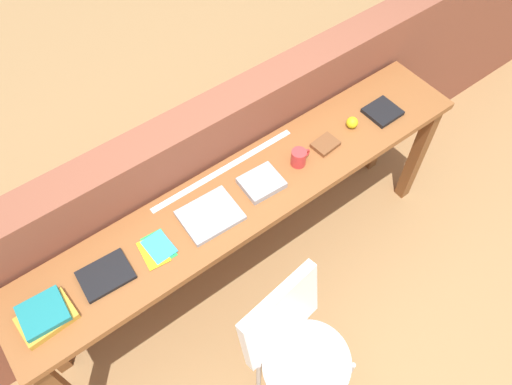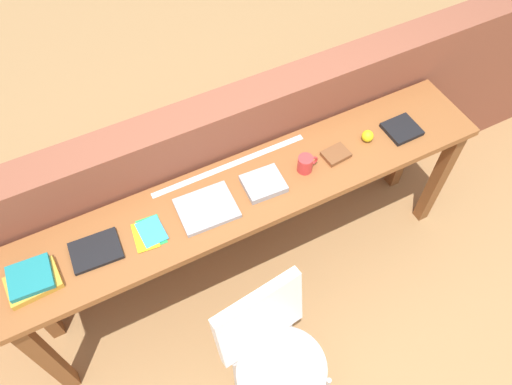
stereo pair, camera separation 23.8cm
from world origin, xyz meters
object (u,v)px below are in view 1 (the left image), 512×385
mug (299,157)px  leather_journal_brown (325,144)px  pamphlet_pile_colourful (157,248)px  magazine_cycling (106,275)px  sports_ball_small (352,122)px  chair_white_moulded (298,347)px  book_stack_leftmost (45,316)px  book_open_centre (210,215)px  book_repair_rightmost (382,112)px

mug → leather_journal_brown: mug is taller
pamphlet_pile_colourful → magazine_cycling: bearing=175.8°
sports_ball_small → mug: bearing=-176.9°
chair_white_moulded → pamphlet_pile_colourful: (-0.31, 0.65, 0.36)m
magazine_cycling → pamphlet_pile_colourful: size_ratio=1.23×
leather_journal_brown → book_stack_leftmost: bearing=175.3°
book_stack_leftmost → book_open_centre: 0.81m
magazine_cycling → book_open_centre: book_open_centre is taller
mug → chair_white_moulded: bearing=-128.5°
book_open_centre → mug: bearing=2.1°
book_stack_leftmost → book_repair_rightmost: book_stack_leftmost is taller
mug → book_repair_rightmost: size_ratio=0.64×
book_open_centre → leather_journal_brown: (0.72, -0.00, 0.00)m
pamphlet_pile_colourful → book_repair_rightmost: 1.40m
pamphlet_pile_colourful → chair_white_moulded: bearing=-64.3°
mug → leather_journal_brown: (0.18, 0.00, -0.03)m
sports_ball_small → book_repair_rightmost: bearing=-8.5°
book_stack_leftmost → book_open_centre: book_stack_leftmost is taller
magazine_cycling → pamphlet_pile_colourful: 0.25m
book_stack_leftmost → chair_white_moulded: bearing=-37.3°
pamphlet_pile_colourful → sports_ball_small: (1.20, 0.02, 0.03)m
magazine_cycling → leather_journal_brown: bearing=2.4°
leather_journal_brown → sports_ball_small: bearing=0.0°
pamphlet_pile_colourful → mug: (0.82, -0.01, 0.04)m
magazine_cycling → book_stack_leftmost: bearing=-171.1°
book_open_centre → book_repair_rightmost: size_ratio=1.55×
book_repair_rightmost → mug: bearing=178.4°
pamphlet_pile_colourful → book_repair_rightmost: (1.40, -0.01, 0.01)m
pamphlet_pile_colourful → book_stack_leftmost: bearing=-179.0°
chair_white_moulded → leather_journal_brown: bearing=42.9°
book_open_centre → sports_ball_small: bearing=3.5°
chair_white_moulded → leather_journal_brown: (0.69, 0.64, 0.37)m
sports_ball_small → book_repair_rightmost: size_ratio=0.36×
book_open_centre → mug: size_ratio=2.43×
chair_white_moulded → sports_ball_small: 1.18m
book_repair_rightmost → book_open_centre: bearing=178.7°
sports_ball_small → book_open_centre: bearing=-178.9°
pamphlet_pile_colourful → sports_ball_small: size_ratio=2.86×
chair_white_moulded → magazine_cycling: magazine_cycling is taller
leather_journal_brown → book_repair_rightmost: 0.40m
book_open_centre → book_repair_rightmost: (1.12, -0.01, 0.00)m
magazine_cycling → sports_ball_small: 1.45m
magazine_cycling → pamphlet_pile_colourful: bearing=-0.8°
chair_white_moulded → sports_ball_small: bearing=36.5°
leather_journal_brown → sports_ball_small: 0.20m
chair_white_moulded → leather_journal_brown: size_ratio=6.86×
book_stack_leftmost → magazine_cycling: bearing=5.6°
book_repair_rightmost → sports_ball_small: bearing=170.9°
magazine_cycling → book_open_centre: size_ratio=0.82×
pamphlet_pile_colourful → book_open_centre: book_open_centre is taller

